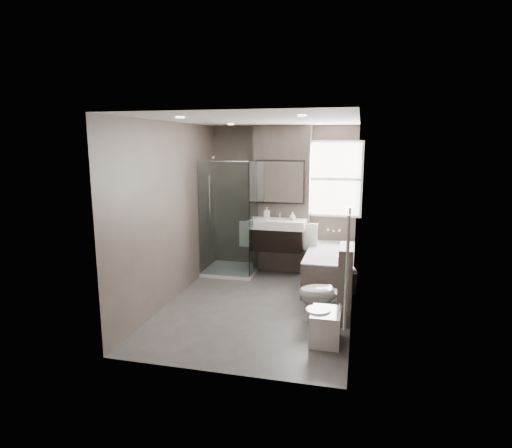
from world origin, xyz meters
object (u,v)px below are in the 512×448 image
(vanity, at_px, (278,234))
(bidet, at_px, (325,326))
(toilet, at_px, (326,293))
(bathtub, at_px, (330,267))

(vanity, height_order, bidet, vanity)
(vanity, relative_size, bidet, 1.92)
(toilet, bearing_deg, bathtub, 167.91)
(toilet, xyz_separation_m, bidet, (0.04, -0.66, -0.16))
(bathtub, bearing_deg, bidet, -87.50)
(vanity, relative_size, toilet, 1.32)
(vanity, distance_m, toilet, 2.00)
(vanity, xyz_separation_m, bidet, (1.01, -2.37, -0.54))
(bathtub, height_order, bidet, bathtub)
(bathtub, bearing_deg, vanity, 160.63)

